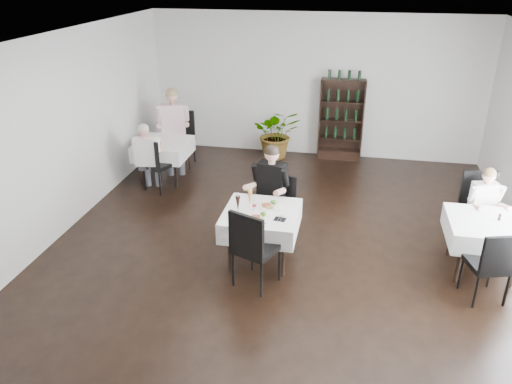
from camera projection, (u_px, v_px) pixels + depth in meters
room_shell at (284, 164)px, 6.53m from camera, size 9.00×9.00×9.00m
wine_shelf at (341, 120)px, 10.53m from camera, size 0.90×0.28×1.75m
main_table at (261, 221)px, 6.95m from camera, size 1.03×1.03×0.77m
left_table at (163, 149)px, 9.60m from camera, size 0.98×0.98×0.77m
right_table at (485, 231)px, 6.69m from camera, size 0.98×0.98×0.77m
potted_tree at (277, 133)px, 10.70m from camera, size 1.14×1.04×1.09m
main_chair_far at (279, 204)px, 7.50m from camera, size 0.56×0.57×1.02m
main_chair_near at (252, 244)px, 6.34m from camera, size 0.67×0.67×1.11m
left_chair_far at (181, 135)px, 10.35m from camera, size 0.53×0.54×1.11m
left_chair_near at (155, 161)px, 9.10m from camera, size 0.62×0.62×1.03m
right_chair_far at (479, 204)px, 7.38m from camera, size 0.55×0.55×1.11m
right_chair_near at (492, 262)px, 6.08m from camera, size 0.57×0.57×1.00m
diner_main at (270, 186)px, 7.40m from camera, size 0.62×0.65×1.50m
diner_left_far at (174, 124)px, 9.93m from camera, size 0.71×0.76×1.66m
diner_left_near at (147, 152)px, 8.99m from camera, size 0.53×0.55×1.33m
diner_right_far at (485, 204)px, 7.17m from camera, size 0.52×0.55×1.27m
plate_far at (269, 206)px, 7.00m from camera, size 0.34×0.34×0.09m
plate_near at (259, 217)px, 6.68m from camera, size 0.28×0.28×0.09m
pilsner_dark at (238, 204)px, 6.83m from camera, size 0.07×0.07×0.29m
pilsner_lager at (250, 197)px, 6.99m from camera, size 0.07×0.07×0.32m
coke_bottle at (255, 204)px, 6.89m from camera, size 0.06×0.06×0.22m
napkin_cutlery at (280, 219)px, 6.66m from camera, size 0.17×0.17×0.02m
pepper_mill at (500, 217)px, 6.63m from camera, size 0.04×0.04×0.09m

